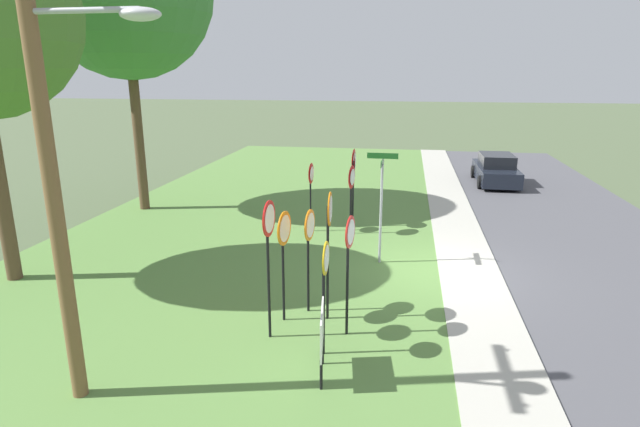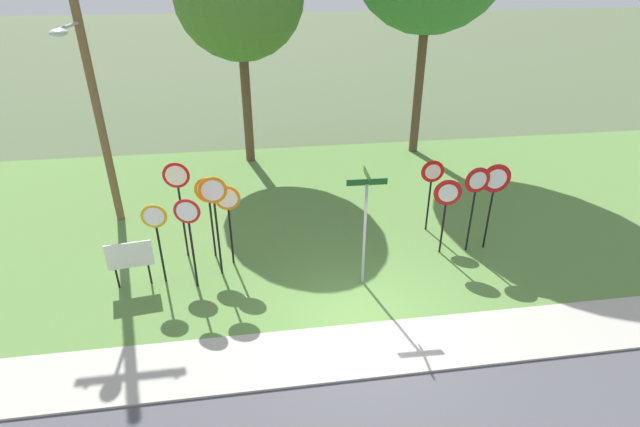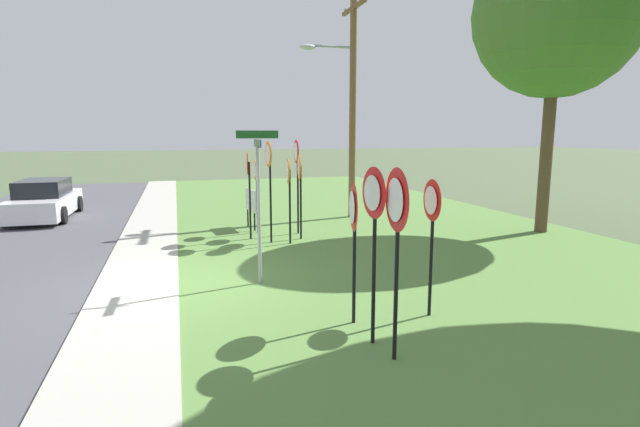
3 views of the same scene
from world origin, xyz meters
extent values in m
plane|color=#4C5B3D|center=(0.00, 0.00, 0.00)|extent=(160.00, 160.00, 0.00)
cube|color=#4C4C51|center=(0.00, -4.80, 0.01)|extent=(44.00, 6.40, 0.01)
cube|color=#ADAA9E|center=(0.00, -0.80, 0.03)|extent=(44.00, 1.60, 0.06)
cube|color=#567F3D|center=(0.00, 6.00, 0.02)|extent=(44.00, 12.00, 0.04)
cylinder|color=black|center=(-4.61, 2.36, 1.01)|extent=(0.06, 0.06, 1.95)
cylinder|color=gold|center=(-4.61, 2.32, 1.94)|extent=(0.61, 0.04, 0.61)
cylinder|color=white|center=(-4.61, 2.30, 1.94)|extent=(0.48, 0.02, 0.48)
cylinder|color=black|center=(-3.18, 2.50, 1.28)|extent=(0.06, 0.06, 2.48)
cylinder|color=orange|center=(-3.18, 2.46, 2.47)|extent=(0.69, 0.05, 0.69)
cylinder|color=white|center=(-3.18, 2.44, 2.47)|extent=(0.54, 0.03, 0.54)
cylinder|color=black|center=(-3.78, 2.02, 1.14)|extent=(0.06, 0.06, 2.20)
cylinder|color=red|center=(-3.78, 1.98, 2.19)|extent=(0.63, 0.12, 0.63)
cylinder|color=white|center=(-3.78, 1.96, 2.19)|extent=(0.49, 0.09, 0.49)
cylinder|color=black|center=(-4.15, 3.50, 1.29)|extent=(0.06, 0.06, 2.50)
cylinder|color=red|center=(-4.15, 3.46, 2.49)|extent=(0.69, 0.07, 0.69)
cylinder|color=white|center=(-4.15, 3.45, 2.49)|extent=(0.54, 0.04, 0.54)
cylinder|color=black|center=(-3.39, 3.40, 1.08)|extent=(0.06, 0.06, 2.09)
cylinder|color=orange|center=(-3.39, 3.36, 2.07)|extent=(0.70, 0.13, 0.71)
cylinder|color=white|center=(-3.39, 3.34, 2.07)|extent=(0.55, 0.09, 0.55)
cylinder|color=black|center=(-2.89, 2.97, 1.05)|extent=(0.06, 0.06, 2.03)
cylinder|color=orange|center=(-2.89, 2.93, 2.02)|extent=(0.67, 0.11, 0.67)
cylinder|color=white|center=(-2.89, 2.91, 2.02)|extent=(0.52, 0.07, 0.52)
cylinder|color=black|center=(3.66, 2.67, 1.17)|extent=(0.06, 0.06, 2.25)
cone|color=red|center=(3.66, 2.63, 2.22)|extent=(0.72, 0.08, 0.72)
cone|color=silver|center=(3.66, 2.61, 2.22)|extent=(0.49, 0.05, 0.49)
cylinder|color=black|center=(2.93, 3.99, 1.04)|extent=(0.06, 0.06, 2.00)
cone|color=red|center=(2.93, 3.95, 1.97)|extent=(0.68, 0.09, 0.68)
cone|color=white|center=(2.93, 3.93, 1.97)|extent=(0.46, 0.05, 0.46)
cylinder|color=black|center=(4.22, 2.75, 1.16)|extent=(0.06, 0.06, 2.24)
cone|color=red|center=(4.22, 2.71, 2.20)|extent=(0.83, 0.09, 0.83)
cone|color=white|center=(4.22, 2.69, 2.20)|extent=(0.56, 0.06, 0.56)
cylinder|color=black|center=(2.87, 2.67, 1.01)|extent=(0.06, 0.06, 1.94)
cone|color=red|center=(2.87, 2.63, 1.91)|extent=(0.74, 0.17, 0.75)
cone|color=silver|center=(2.87, 2.61, 1.91)|extent=(0.50, 0.11, 0.51)
cylinder|color=#9EA0A8|center=(0.39, 1.59, 1.40)|extent=(0.07, 0.07, 2.72)
cylinder|color=#9EA0A8|center=(0.39, 1.59, 2.77)|extent=(0.09, 0.09, 0.03)
cube|color=#19511E|center=(0.39, 1.59, 2.83)|extent=(0.96, 0.05, 0.15)
cube|color=#19511E|center=(0.39, 1.59, 3.00)|extent=(0.05, 0.82, 0.15)
cylinder|color=brown|center=(-6.50, 6.08, 4.12)|extent=(0.24, 0.24, 8.16)
cylinder|color=#9EA0A8|center=(-6.50, 5.27, 5.92)|extent=(0.08, 1.62, 0.08)
ellipsoid|color=#B7B7BC|center=(-6.50, 4.46, 5.86)|extent=(0.40, 0.56, 0.18)
cylinder|color=black|center=(-5.72, 2.22, 0.32)|extent=(0.05, 0.05, 0.55)
cylinder|color=black|center=(-4.96, 2.31, 0.32)|extent=(0.05, 0.05, 0.55)
cube|color=white|center=(-5.34, 2.27, 0.94)|extent=(1.09, 0.17, 0.70)
cylinder|color=brown|center=(4.73, 10.81, 3.19)|extent=(0.36, 0.36, 6.30)
cube|color=black|center=(11.88, -3.23, 0.50)|extent=(4.17, 1.70, 0.68)
cube|color=black|center=(11.88, -3.23, 1.12)|extent=(2.09, 1.45, 0.56)
cylinder|color=black|center=(13.18, -2.37, 0.31)|extent=(0.60, 0.18, 0.60)
cylinder|color=black|center=(13.18, -4.09, 0.31)|extent=(0.60, 0.18, 0.60)
cylinder|color=black|center=(10.59, -2.37, 0.31)|extent=(0.60, 0.18, 0.60)
cylinder|color=black|center=(10.59, -4.09, 0.31)|extent=(0.60, 0.18, 0.60)
camera|label=1|loc=(-13.14, 1.00, 5.15)|focal=29.04mm
camera|label=2|loc=(-2.14, -8.25, 7.29)|focal=26.92mm
camera|label=3|loc=(9.78, 0.07, 3.04)|focal=27.25mm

